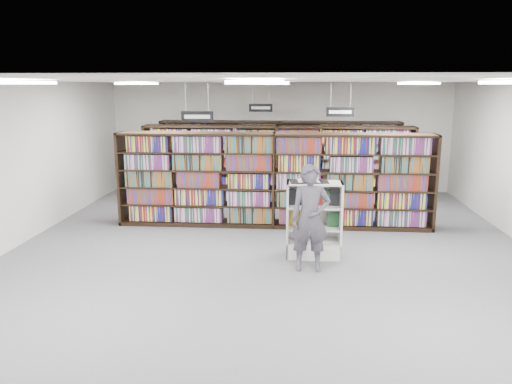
# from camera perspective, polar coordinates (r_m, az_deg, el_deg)

# --- Properties ---
(floor) EXTENTS (12.00, 12.00, 0.00)m
(floor) POSITION_cam_1_polar(r_m,az_deg,el_deg) (9.45, 1.51, -7.20)
(floor) COLOR #48484D
(floor) RESTS_ON ground
(ceiling) EXTENTS (10.00, 12.00, 0.10)m
(ceiling) POSITION_cam_1_polar(r_m,az_deg,el_deg) (8.92, 1.62, 12.59)
(ceiling) COLOR white
(ceiling) RESTS_ON wall_back
(wall_back) EXTENTS (10.00, 0.10, 3.20)m
(wall_back) POSITION_cam_1_polar(r_m,az_deg,el_deg) (14.99, 2.71, 6.28)
(wall_back) COLOR silver
(wall_back) RESTS_ON ground
(wall_front) EXTENTS (10.00, 0.10, 3.20)m
(wall_front) POSITION_cam_1_polar(r_m,az_deg,el_deg) (3.32, -3.81, -15.42)
(wall_front) COLOR silver
(wall_front) RESTS_ON ground
(wall_left) EXTENTS (0.10, 12.00, 3.20)m
(wall_left) POSITION_cam_1_polar(r_m,az_deg,el_deg) (10.55, -26.73, 2.50)
(wall_left) COLOR silver
(wall_left) RESTS_ON ground
(bookshelf_row_near) EXTENTS (7.00, 0.60, 2.10)m
(bookshelf_row_near) POSITION_cam_1_polar(r_m,az_deg,el_deg) (11.11, 2.06, 1.35)
(bookshelf_row_near) COLOR black
(bookshelf_row_near) RESTS_ON floor
(bookshelf_row_mid) EXTENTS (7.00, 0.60, 2.10)m
(bookshelf_row_mid) POSITION_cam_1_polar(r_m,az_deg,el_deg) (13.08, 2.42, 2.99)
(bookshelf_row_mid) COLOR black
(bookshelf_row_mid) RESTS_ON floor
(bookshelf_row_far) EXTENTS (7.00, 0.60, 2.10)m
(bookshelf_row_far) POSITION_cam_1_polar(r_m,az_deg,el_deg) (14.76, 2.66, 4.04)
(bookshelf_row_far) COLOR black
(bookshelf_row_far) RESTS_ON floor
(aisle_sign_left) EXTENTS (0.65, 0.02, 0.80)m
(aisle_sign_left) POSITION_cam_1_polar(r_m,az_deg,el_deg) (10.11, -6.74, 8.66)
(aisle_sign_left) COLOR #B2B2B7
(aisle_sign_left) RESTS_ON ceiling
(aisle_sign_right) EXTENTS (0.65, 0.02, 0.80)m
(aisle_sign_right) POSITION_cam_1_polar(r_m,az_deg,el_deg) (11.97, 9.60, 9.11)
(aisle_sign_right) COLOR #B2B2B7
(aisle_sign_right) RESTS_ON ceiling
(aisle_sign_center) EXTENTS (0.65, 0.02, 0.80)m
(aisle_sign_center) POSITION_cam_1_polar(r_m,az_deg,el_deg) (13.95, 0.54, 9.69)
(aisle_sign_center) COLOR #B2B2B7
(aisle_sign_center) RESTS_ON ceiling
(troffer_front_left) EXTENTS (0.60, 1.20, 0.04)m
(troffer_front_left) POSITION_cam_1_polar(r_m,az_deg,el_deg) (6.83, -26.33, 11.16)
(troffer_front_left) COLOR white
(troffer_front_left) RESTS_ON ceiling
(troffer_front_center) EXTENTS (0.60, 1.20, 0.04)m
(troffer_front_center) POSITION_cam_1_polar(r_m,az_deg,el_deg) (5.92, 0.17, 12.42)
(troffer_front_center) COLOR white
(troffer_front_center) RESTS_ON ceiling
(troffer_back_left) EXTENTS (0.60, 1.20, 0.04)m
(troffer_back_left) POSITION_cam_1_polar(r_m,az_deg,el_deg) (11.44, -13.40, 11.98)
(troffer_back_left) COLOR white
(troffer_back_left) RESTS_ON ceiling
(troffer_back_center) EXTENTS (0.60, 1.20, 0.04)m
(troffer_back_center) POSITION_cam_1_polar(r_m,az_deg,el_deg) (10.92, 2.15, 12.29)
(troffer_back_center) COLOR white
(troffer_back_center) RESTS_ON ceiling
(troffer_back_right) EXTENTS (0.60, 1.20, 0.04)m
(troffer_back_right) POSITION_cam_1_polar(r_m,az_deg,el_deg) (11.20, 18.00, 11.72)
(troffer_back_right) COLOR white
(troffer_back_right) RESTS_ON ceiling
(endcap_display) EXTENTS (1.01, 0.51, 1.41)m
(endcap_display) POSITION_cam_1_polar(r_m,az_deg,el_deg) (9.32, 6.58, -4.46)
(endcap_display) COLOR silver
(endcap_display) RESTS_ON floor
(open_book) EXTENTS (0.72, 0.46, 0.13)m
(open_book) POSITION_cam_1_polar(r_m,az_deg,el_deg) (9.08, 6.02, 1.36)
(open_book) COLOR black
(open_book) RESTS_ON endcap_display
(shopper) EXTENTS (0.69, 0.47, 1.84)m
(shopper) POSITION_cam_1_polar(r_m,az_deg,el_deg) (8.51, 6.21, -3.01)
(shopper) COLOR #4E4853
(shopper) RESTS_ON floor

